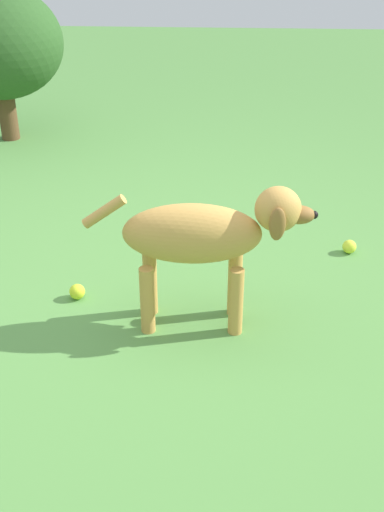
% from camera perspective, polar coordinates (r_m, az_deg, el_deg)
% --- Properties ---
extents(ground, '(14.00, 14.00, 0.00)m').
position_cam_1_polar(ground, '(2.67, -4.02, -3.78)').
color(ground, '#548C42').
extents(dog, '(0.86, 0.22, 0.58)m').
position_cam_1_polar(dog, '(2.32, 1.25, 1.83)').
color(dog, '#C69347').
rests_on(dog, ground).
extents(tennis_ball_2, '(0.07, 0.07, 0.07)m').
position_cam_1_polar(tennis_ball_2, '(2.68, -10.43, -3.21)').
color(tennis_ball_2, '#CDE32C').
rests_on(tennis_ball_2, ground).
extents(tennis_ball_4, '(0.07, 0.07, 0.07)m').
position_cam_1_polar(tennis_ball_4, '(3.08, 14.15, 0.84)').
color(tennis_ball_4, '#D1E337').
rests_on(tennis_ball_4, ground).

